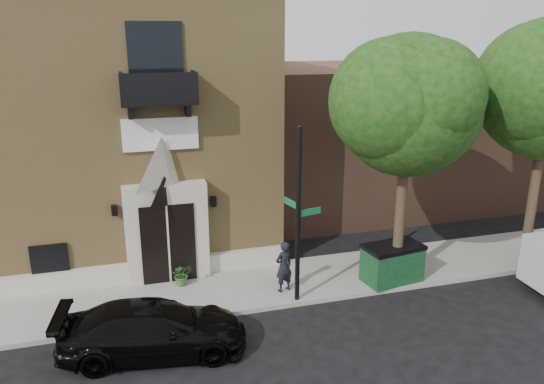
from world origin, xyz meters
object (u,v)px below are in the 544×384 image
Objects in this scene: black_sedan at (153,329)px; street_sign at (298,216)px; pedestrian_near at (284,267)px; fire_hydrant at (391,269)px; dumpster at (392,263)px.

black_sedan is 0.89× the size of street_sign.
black_sedan is 4.60m from pedestrian_near.
fire_hydrant is 0.49× the size of pedestrian_near.
street_sign reaches higher than fire_hydrant.
street_sign is at bearing 93.56° from pedestrian_near.
black_sedan is at bearing -167.27° from fire_hydrant.
street_sign is 6.51× the size of fire_hydrant.
black_sedan is 7.88m from dumpster.
black_sedan is 5.82× the size of fire_hydrant.
pedestrian_near is (-3.54, 0.30, 0.42)m from fire_hydrant.
pedestrian_near is at bearing -56.35° from black_sedan.
dumpster is at bearing -12.64° from fire_hydrant.
pedestrian_near is at bearing 97.85° from street_sign.
street_sign reaches higher than pedestrian_near.
fire_hydrant is at bearing 157.67° from pedestrian_near.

